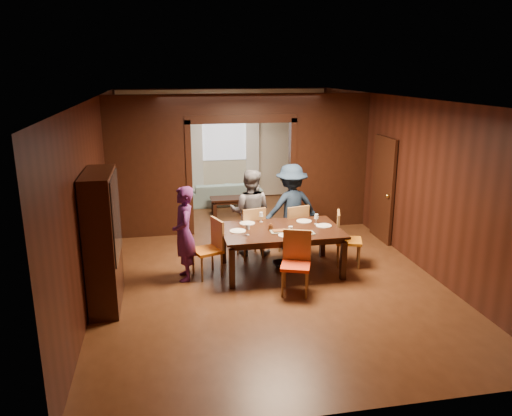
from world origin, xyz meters
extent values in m
plane|color=#4B2915|center=(0.00, 0.00, 0.00)|extent=(9.00, 9.00, 0.00)
cube|color=silver|center=(0.00, 0.00, 2.90)|extent=(5.50, 9.00, 0.02)
cube|color=black|center=(0.00, 4.50, 1.45)|extent=(5.50, 0.02, 2.90)
cube|color=black|center=(-2.75, 0.00, 1.45)|extent=(0.02, 9.00, 2.90)
cube|color=black|center=(2.75, 0.00, 1.45)|extent=(0.02, 9.00, 2.90)
cube|color=black|center=(-1.93, 1.60, 1.20)|extent=(1.65, 0.15, 2.40)
cube|color=black|center=(1.93, 1.60, 1.20)|extent=(1.65, 0.15, 2.40)
cube|color=black|center=(0.00, 1.60, 2.65)|extent=(5.50, 0.15, 0.50)
cube|color=beige|center=(0.00, 4.47, 1.45)|extent=(5.40, 0.04, 2.85)
imported|color=#4C1C54|center=(-1.34, -0.78, 0.79)|extent=(0.39, 0.58, 1.57)
imported|color=#56575E|center=(-0.07, 0.18, 0.81)|extent=(0.94, 0.83, 1.61)
imported|color=#152336|center=(0.73, 0.25, 0.84)|extent=(1.17, 0.80, 1.67)
imported|color=#90BBBD|center=(-0.12, 3.85, 0.29)|extent=(1.98, 0.84, 0.57)
imported|color=black|center=(0.38, -0.62, 0.81)|extent=(0.37, 0.37, 0.09)
cube|color=black|center=(0.30, -0.77, 0.38)|extent=(2.01, 1.25, 0.76)
cube|color=black|center=(-0.14, 2.91, 0.20)|extent=(0.80, 0.50, 0.40)
cube|color=black|center=(-2.53, -1.50, 1.00)|extent=(0.40, 1.20, 2.00)
cube|color=black|center=(2.70, 0.50, 1.05)|extent=(0.06, 0.90, 2.10)
cube|color=silver|center=(0.00, 4.44, 1.70)|extent=(1.20, 0.03, 1.30)
cube|color=white|center=(-0.75, 4.40, 1.25)|extent=(0.35, 0.06, 2.40)
cube|color=white|center=(0.75, 4.40, 1.25)|extent=(0.35, 0.06, 2.40)
cylinder|color=white|center=(-0.45, -0.74, 0.77)|extent=(0.27, 0.27, 0.01)
cylinder|color=silver|center=(-0.22, -0.35, 0.77)|extent=(0.27, 0.27, 0.01)
cylinder|color=silver|center=(0.80, -0.41, 0.77)|extent=(0.27, 0.27, 0.01)
cylinder|color=white|center=(1.06, -0.73, 0.77)|extent=(0.27, 0.27, 0.01)
cylinder|color=silver|center=(0.30, -1.12, 0.77)|extent=(0.27, 0.27, 0.01)
cube|color=gray|center=(0.23, -0.92, 0.78)|extent=(0.30, 0.20, 0.04)
cube|color=gray|center=(0.63, -1.07, 0.78)|extent=(0.30, 0.20, 0.04)
cylinder|color=silver|center=(0.38, -1.08, 0.83)|extent=(0.07, 0.07, 0.14)
camera|label=1|loc=(-1.63, -8.58, 3.38)|focal=35.00mm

